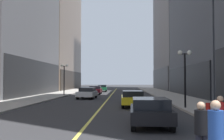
# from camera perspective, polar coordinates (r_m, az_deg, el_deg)

# --- Properties ---
(ground_plane) EXTENTS (200.00, 200.00, 0.00)m
(ground_plane) POSITION_cam_1_polar(r_m,az_deg,el_deg) (38.63, -0.23, -5.49)
(ground_plane) COLOR #2D2D30
(sidewalk_left) EXTENTS (4.50, 78.00, 0.15)m
(sidewalk_left) POSITION_cam_1_polar(r_m,az_deg,el_deg) (39.87, -12.21, -5.23)
(sidewalk_left) COLOR #9E9991
(sidewalk_left) RESTS_ON ground
(sidewalk_right) EXTENTS (4.50, 78.00, 0.15)m
(sidewalk_right) POSITION_cam_1_polar(r_m,az_deg,el_deg) (39.12, 11.98, -5.29)
(sidewalk_right) COLOR #9E9991
(sidewalk_right) RESTS_ON ground
(lane_centre_stripe) EXTENTS (0.16, 70.00, 0.01)m
(lane_centre_stripe) POSITION_cam_1_polar(r_m,az_deg,el_deg) (38.63, -0.23, -5.48)
(lane_centre_stripe) COLOR #E5D64C
(lane_centre_stripe) RESTS_ON ground
(building_left_far) EXTENTS (14.35, 26.00, 36.65)m
(building_left_far) POSITION_cam_1_polar(r_m,az_deg,el_deg) (68.34, -14.40, 11.41)
(building_left_far) COLOR gray
(building_left_far) RESTS_ON ground
(car_black) EXTENTS (1.99, 4.30, 1.32)m
(car_black) POSITION_cam_1_polar(r_m,az_deg,el_deg) (12.85, 8.21, -8.66)
(car_black) COLOR black
(car_black) RESTS_ON ground
(car_yellow) EXTENTS (1.86, 4.51, 1.32)m
(car_yellow) POSITION_cam_1_polar(r_m,az_deg,el_deg) (21.98, 4.43, -6.01)
(car_yellow) COLOR yellow
(car_yellow) RESTS_ON ground
(car_white) EXTENTS (2.12, 4.09, 1.32)m
(car_white) POSITION_cam_1_polar(r_m,az_deg,el_deg) (31.81, -5.35, -4.86)
(car_white) COLOR silver
(car_white) RESTS_ON ground
(car_maroon) EXTENTS (1.92, 4.49, 1.32)m
(car_maroon) POSITION_cam_1_polar(r_m,az_deg,el_deg) (41.91, -3.61, -4.25)
(car_maroon) COLOR maroon
(car_maroon) RESTS_ON ground
(car_green) EXTENTS (1.91, 4.79, 1.32)m
(car_green) POSITION_cam_1_polar(r_m,az_deg,el_deg) (52.25, -2.09, -3.86)
(car_green) COLOR #196038
(car_green) RESTS_ON ground
(pedestrian_in_red_jacket) EXTENTS (0.39, 0.39, 1.63)m
(pedestrian_in_red_jacket) POSITION_cam_1_polar(r_m,az_deg,el_deg) (9.86, 22.27, -9.12)
(pedestrian_in_red_jacket) COLOR black
(pedestrian_in_red_jacket) RESTS_ON ground
(pedestrian_in_black_coat) EXTENTS (0.35, 0.35, 1.61)m
(pedestrian_in_black_coat) POSITION_cam_1_polar(r_m,az_deg,el_deg) (7.26, 18.62, -11.81)
(pedestrian_in_black_coat) COLOR black
(pedestrian_in_black_coat) RESTS_ON ground
(pedestrian_in_blue_hoodie) EXTENTS (0.48, 0.48, 1.72)m
(pedestrian_in_blue_hoodie) POSITION_cam_1_polar(r_m,az_deg,el_deg) (6.42, 21.45, -12.42)
(pedestrian_in_blue_hoodie) COLOR black
(pedestrian_in_blue_hoodie) RESTS_ON ground
(street_lamp_left_far) EXTENTS (1.06, 0.36, 4.43)m
(street_lamp_left_far) POSITION_cam_1_polar(r_m,az_deg,el_deg) (37.32, -10.25, -0.56)
(street_lamp_left_far) COLOR black
(street_lamp_left_far) RESTS_ON ground
(street_lamp_right_mid) EXTENTS (1.06, 0.36, 4.43)m
(street_lamp_right_mid) POSITION_cam_1_polar(r_m,az_deg,el_deg) (20.59, 15.38, 0.87)
(street_lamp_right_mid) COLOR black
(street_lamp_right_mid) RESTS_ON ground
(fire_hydrant_right) EXTENTS (0.28, 0.28, 0.80)m
(fire_hydrant_right) POSITION_cam_1_polar(r_m,az_deg,el_deg) (17.18, 19.95, -8.00)
(fire_hydrant_right) COLOR red
(fire_hydrant_right) RESTS_ON ground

